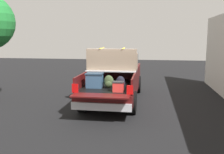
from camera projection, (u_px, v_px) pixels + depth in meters
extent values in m
plane|color=black|center=(114.00, 100.00, 10.59)|extent=(40.00, 40.00, 0.00)
cube|color=#470F0F|center=(114.00, 86.00, 10.50)|extent=(5.50, 1.92, 0.47)
cube|color=black|center=(109.00, 86.00, 9.29)|extent=(2.80, 1.80, 0.04)
cube|color=#470F0F|center=(85.00, 79.00, 9.39)|extent=(2.80, 0.06, 0.50)
cube|color=#470F0F|center=(135.00, 80.00, 9.11)|extent=(2.80, 0.06, 0.50)
cube|color=#470F0F|center=(115.00, 74.00, 10.59)|extent=(0.06, 1.80, 0.50)
cube|color=#470F0F|center=(100.00, 96.00, 7.65)|extent=(0.55, 1.80, 0.04)
cube|color=#B2B2B7|center=(113.00, 70.00, 9.97)|extent=(1.25, 1.92, 0.04)
cube|color=#470F0F|center=(118.00, 71.00, 11.74)|extent=(2.30, 1.92, 0.50)
cube|color=#2D3842|center=(118.00, 59.00, 11.56)|extent=(1.94, 1.76, 0.58)
cube|color=#470F0F|center=(122.00, 68.00, 13.07)|extent=(0.40, 1.82, 0.38)
cube|color=#B2B2B7|center=(102.00, 106.00, 7.86)|extent=(0.24, 1.92, 0.24)
cube|color=red|center=(75.00, 88.00, 8.01)|extent=(0.06, 0.20, 0.28)
cube|color=red|center=(130.00, 90.00, 7.74)|extent=(0.06, 0.20, 0.28)
cylinder|color=black|center=(102.00, 83.00, 12.37)|extent=(0.80, 0.30, 0.80)
cylinder|color=black|center=(137.00, 84.00, 12.10)|extent=(0.80, 0.30, 0.80)
cylinder|color=black|center=(83.00, 101.00, 8.96)|extent=(0.80, 0.30, 0.80)
cylinder|color=black|center=(132.00, 103.00, 8.69)|extent=(0.80, 0.30, 0.80)
cube|color=#335170|center=(95.00, 81.00, 8.79)|extent=(0.40, 0.55, 0.47)
cube|color=#23394E|center=(94.00, 74.00, 8.75)|extent=(0.44, 0.59, 0.05)
ellipsoid|color=#384728|center=(109.00, 82.00, 8.73)|extent=(0.20, 0.34, 0.45)
ellipsoid|color=#384728|center=(108.00, 84.00, 8.63)|extent=(0.09, 0.24, 0.20)
ellipsoid|color=black|center=(120.00, 83.00, 8.50)|extent=(0.20, 0.32, 0.45)
ellipsoid|color=black|center=(120.00, 85.00, 8.40)|extent=(0.09, 0.22, 0.20)
cube|color=red|center=(118.00, 87.00, 8.11)|extent=(0.26, 0.34, 0.30)
cube|color=#262628|center=(118.00, 82.00, 8.09)|extent=(0.28, 0.36, 0.04)
cube|color=#84705B|center=(113.00, 64.00, 9.93)|extent=(0.83, 1.93, 0.42)
cube|color=#84705B|center=(111.00, 54.00, 9.54)|extent=(0.16, 1.93, 0.40)
cube|color=#84705B|center=(92.00, 55.00, 10.06)|extent=(0.59, 0.20, 0.22)
cube|color=#84705B|center=(135.00, 56.00, 9.80)|extent=(0.59, 0.20, 0.22)
cube|color=yellow|center=(102.00, 48.00, 9.90)|extent=(0.93, 0.03, 0.02)
cube|color=yellow|center=(124.00, 48.00, 9.77)|extent=(0.93, 0.03, 0.02)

